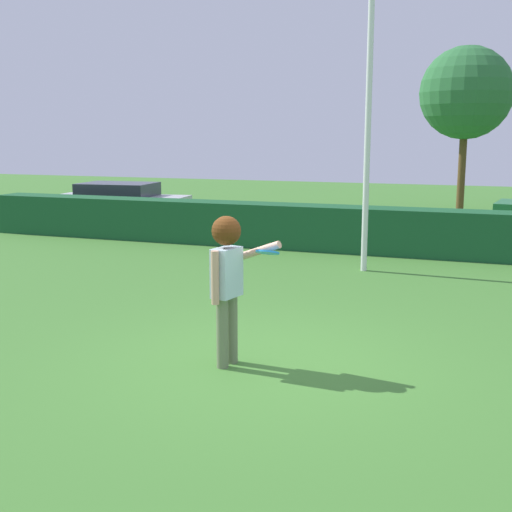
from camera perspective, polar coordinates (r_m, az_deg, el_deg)
The scene contains 7 objects.
ground_plane at distance 8.03m, azimuth 0.82°, elevation -9.24°, with size 60.00×60.00×0.00m, color #3F772E.
person at distance 7.65m, azimuth -2.50°, elevation -1.31°, with size 0.80×0.56×1.79m.
frisbee at distance 7.46m, azimuth 1.00°, elevation 0.32°, with size 0.27×0.27×0.10m.
lamppost at distance 13.22m, azimuth 9.75°, elevation 13.57°, with size 0.24×0.24×6.27m.
hedge_row at distance 15.44m, azimuth 10.57°, elevation 2.18°, with size 21.01×0.90×1.05m, color #19502A.
parked_car_silver at distance 20.70m, azimuth -11.84°, elevation 4.67°, with size 4.35×2.15×1.25m.
oak_tree at distance 24.29m, azimuth 17.74°, elevation 13.28°, with size 3.16×3.16×5.69m.
Camera 1 is at (2.48, -7.14, 2.71)m, focal length 46.17 mm.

